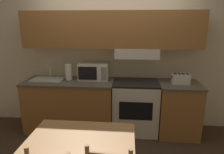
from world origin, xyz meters
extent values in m
plane|color=#3D2D23|center=(0.00, 0.00, 0.00)|extent=(16.00, 16.00, 0.00)
cube|color=silver|center=(0.00, 0.03, 1.27)|extent=(5.28, 0.05, 2.55)
cube|color=#A36B38|center=(0.00, -0.16, 1.71)|extent=(2.88, 0.32, 0.58)
cube|color=white|center=(0.42, -0.16, 1.34)|extent=(0.71, 0.34, 0.16)
cube|color=#A36B38|center=(-0.70, -0.30, 0.42)|extent=(1.48, 0.60, 0.85)
cube|color=brown|center=(-0.70, -0.30, 0.86)|extent=(1.50, 0.62, 0.04)
cube|color=#A36B38|center=(1.12, -0.30, 0.42)|extent=(0.63, 0.60, 0.85)
cube|color=brown|center=(1.12, -0.30, 0.86)|extent=(0.65, 0.62, 0.04)
cube|color=white|center=(0.42, -0.28, 0.43)|extent=(0.74, 0.55, 0.85)
cube|color=black|center=(0.42, -0.28, 0.87)|extent=(0.74, 0.55, 0.03)
cube|color=black|center=(0.42, -0.55, 0.49)|extent=(0.52, 0.01, 0.30)
cylinder|color=black|center=(0.25, -0.39, 0.88)|extent=(0.10, 0.10, 0.01)
cylinder|color=black|center=(0.59, -0.39, 0.88)|extent=(0.10, 0.10, 0.01)
cylinder|color=black|center=(0.25, -0.17, 0.88)|extent=(0.10, 0.10, 0.01)
cylinder|color=black|center=(0.59, -0.17, 0.88)|extent=(0.10, 0.10, 0.01)
cube|color=white|center=(-0.29, -0.17, 1.02)|extent=(0.50, 0.30, 0.28)
cube|color=black|center=(-0.37, -0.32, 1.02)|extent=(0.31, 0.01, 0.22)
cube|color=gray|center=(-0.11, -0.32, 1.02)|extent=(0.09, 0.01, 0.22)
cube|color=white|center=(1.13, -0.30, 0.96)|extent=(0.27, 0.16, 0.16)
cube|color=black|center=(0.99, -0.30, 0.99)|extent=(0.01, 0.02, 0.02)
cube|color=black|center=(1.03, -0.30, 1.04)|extent=(0.04, 0.11, 0.01)
cube|color=black|center=(1.09, -0.30, 1.04)|extent=(0.04, 0.11, 0.01)
cube|color=black|center=(1.16, -0.30, 1.04)|extent=(0.04, 0.11, 0.01)
cube|color=black|center=(1.22, -0.30, 1.04)|extent=(0.04, 0.11, 0.01)
cube|color=#B7BABF|center=(-1.06, -0.30, 0.89)|extent=(0.52, 0.34, 0.02)
cube|color=#4C4F54|center=(-1.06, -0.32, 0.90)|extent=(0.45, 0.25, 0.01)
cylinder|color=#B7BABF|center=(-1.06, -0.17, 1.02)|extent=(0.02, 0.02, 0.24)
cylinder|color=#B7BABF|center=(-1.06, -0.23, 1.14)|extent=(0.02, 0.12, 0.02)
cylinder|color=black|center=(-0.71, -0.27, 0.89)|extent=(0.12, 0.12, 0.01)
cylinder|color=white|center=(-0.71, -0.27, 1.02)|extent=(0.10, 0.10, 0.27)
cube|color=#B27F4C|center=(-0.14, -1.76, 0.73)|extent=(1.03, 0.64, 0.04)
cube|color=#B27F4C|center=(-0.62, -1.48, 0.36)|extent=(0.06, 0.06, 0.72)
camera|label=1|loc=(0.30, -3.44, 1.82)|focal=32.00mm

